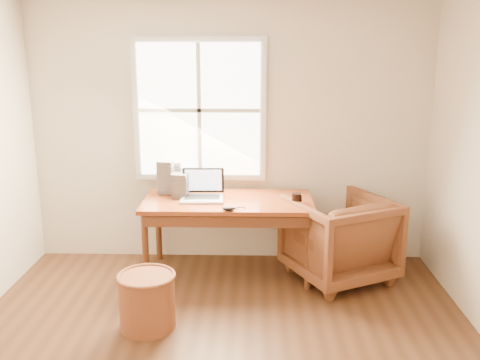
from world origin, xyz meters
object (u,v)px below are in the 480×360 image
Objects in this scene: coffee_mug at (296,198)px; cd_stack_a at (173,176)px; wicker_stool at (147,302)px; laptop at (202,186)px; armchair at (339,238)px; desk at (228,201)px.

coffee_mug is 0.33× the size of cd_stack_a.
wicker_stool is 1.12× the size of laptop.
wicker_stool is at bearing -151.29° from coffee_mug.
laptop is at bearing -29.07° from armchair.
coffee_mug is (0.88, -0.07, -0.09)m from laptop.
wicker_stool is (-0.59, -1.06, -0.51)m from desk.
coffee_mug reaches higher than armchair.
coffee_mug is (-0.42, -0.02, 0.39)m from armchair.
armchair is 2.29× the size of laptop.
laptop is 1.35× the size of cd_stack_a.
armchair is (1.05, -0.09, -0.33)m from desk.
armchair is 1.92m from wicker_stool.
laptop is 4.10× the size of coffee_mug.
desk is at bearing 6.24° from laptop.
armchair is 0.57m from coffee_mug.
laptop reaches higher than armchair.
wicker_stool is 1.27m from laptop.
armchair is 9.39× the size of coffee_mug.
desk reaches higher than wicker_stool.
cd_stack_a is at bearing 151.31° from coffee_mug.
laptop is at bearing 166.14° from coffee_mug.
wicker_stool is at bearing -110.83° from laptop.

